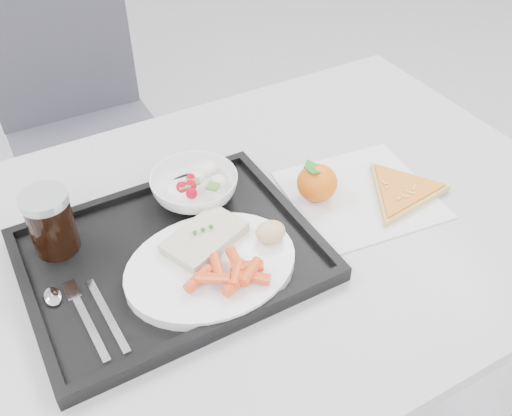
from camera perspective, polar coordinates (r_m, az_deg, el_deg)
name	(u,v)px	position (r m, az deg, el deg)	size (l,w,h in m)	color
table	(248,254)	(1.02, -0.84, -4.61)	(1.20, 0.80, 0.75)	silver
chair	(80,112)	(1.75, -17.23, 9.15)	(0.43, 0.43, 0.93)	#3B3B43
tray	(171,256)	(0.92, -8.48, -4.81)	(0.45, 0.35, 0.03)	black
dinner_plate	(211,267)	(0.88, -4.51, -5.87)	(0.27, 0.27, 0.02)	white
fish_fillet	(205,237)	(0.90, -5.15, -2.94)	(0.15, 0.12, 0.02)	beige
bread_roll	(270,232)	(0.90, 1.45, -2.41)	(0.06, 0.06, 0.03)	#E0C089
salad_bowl	(194,187)	(1.00, -6.17, 2.11)	(0.15, 0.15, 0.05)	white
cola_glass	(51,221)	(0.94, -19.85, -1.25)	(0.07, 0.07, 0.11)	black
cutlery	(80,309)	(0.87, -17.16, -9.60)	(0.08, 0.17, 0.01)	silver
napkin	(360,195)	(1.05, 10.35, 1.33)	(0.28, 0.27, 0.00)	silver
tangerine	(317,183)	(1.01, 6.13, 2.54)	(0.09, 0.09, 0.07)	#FFA400
pizza_slice	(402,191)	(1.06, 14.40, 1.67)	(0.28, 0.28, 0.02)	tan
carrot_pile	(232,273)	(0.84, -2.41, -6.49)	(0.13, 0.09, 0.03)	#E34719
salad_contents	(202,178)	(1.00, -5.44, 2.99)	(0.09, 0.08, 0.02)	#AD0118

